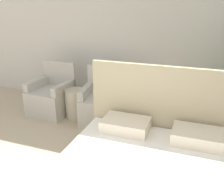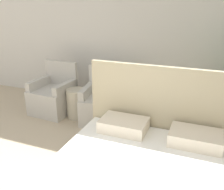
{
  "view_description": "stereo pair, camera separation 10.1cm",
  "coord_description": "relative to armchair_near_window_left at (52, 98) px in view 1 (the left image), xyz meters",
  "views": [
    {
      "loc": [
        1.16,
        -0.57,
        1.94
      ],
      "look_at": [
        0.01,
        2.6,
        0.67
      ],
      "focal_mm": 40.0,
      "sensor_mm": 36.0,
      "label": 1
    },
    {
      "loc": [
        1.25,
        -0.53,
        1.94
      ],
      "look_at": [
        0.01,
        2.6,
        0.67
      ],
      "focal_mm": 40.0,
      "sensor_mm": 36.0,
      "label": 2
    }
  ],
  "objects": [
    {
      "name": "side_table",
      "position": [
        0.51,
        -0.04,
        -0.02
      ],
      "size": [
        0.35,
        0.35,
        0.52
      ],
      "color": "#B7AD93",
      "rests_on": "ground_plane"
    },
    {
      "name": "armchair_near_window_left",
      "position": [
        0.0,
        0.0,
        0.0
      ],
      "size": [
        0.73,
        0.72,
        0.9
      ],
      "rotation": [
        0.0,
        0.0,
        -0.07
      ],
      "color": "#B7B2A8",
      "rests_on": "ground_plane"
    },
    {
      "name": "wall_back",
      "position": [
        1.32,
        0.89,
        1.17
      ],
      "size": [
        10.0,
        0.06,
        2.9
      ],
      "color": "silver",
      "rests_on": "ground_plane"
    },
    {
      "name": "armchair_near_window_right",
      "position": [
        1.01,
        -0.0,
        0.0
      ],
      "size": [
        0.77,
        0.76,
        0.9
      ],
      "rotation": [
        0.0,
        0.0,
        0.14
      ],
      "color": "#B7B2A8",
      "rests_on": "ground_plane"
    }
  ]
}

